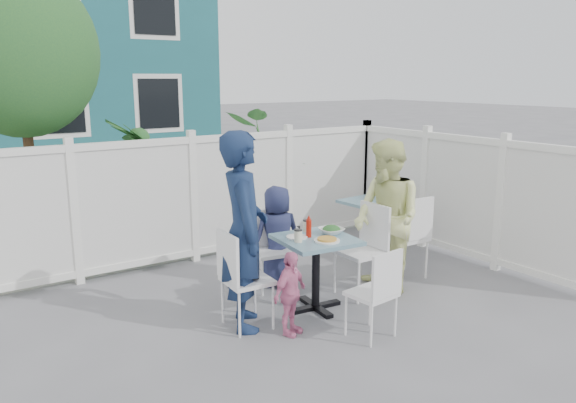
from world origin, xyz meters
TOP-DOWN VIEW (x-y plane):
  - ground at (0.00, 0.00)m, footprint 80.00×80.00m
  - near_sidewalk at (0.00, 3.80)m, footprint 24.00×2.60m
  - street at (0.00, 7.50)m, footprint 24.00×5.00m
  - far_sidewalk at (0.00, 10.60)m, footprint 24.00×1.60m
  - fence_back at (0.10, 2.40)m, footprint 5.86×0.08m
  - fence_right at (3.00, 0.60)m, footprint 0.08×3.66m
  - tree at (-1.60, 3.30)m, footprint 1.80×1.62m
  - potted_shrub_a at (-0.34, 3.10)m, footprint 1.03×1.03m
  - potted_shrub_b at (1.91, 3.00)m, footprint 1.97×1.82m
  - main_table at (0.45, 0.29)m, footprint 0.79×0.79m
  - spare_table at (2.20, 1.38)m, footprint 0.73×0.73m
  - chair_left at (-0.41, 0.34)m, footprint 0.44×0.46m
  - chair_right at (1.16, 0.33)m, footprint 0.43×0.45m
  - chair_back at (0.39, 1.09)m, footprint 0.46×0.45m
  - chair_near at (0.50, -0.55)m, footprint 0.42×0.40m
  - chair_spare at (1.87, 0.38)m, footprint 0.47×0.45m
  - man at (-0.33, 0.37)m, footprint 0.68×0.80m
  - woman at (1.35, 0.23)m, footprint 0.77×0.92m
  - boy at (0.51, 1.09)m, footprint 0.62×0.46m
  - toddler at (-0.09, -0.03)m, footprint 0.50×0.35m
  - plate_main at (0.46, 0.13)m, footprint 0.25×0.25m
  - plate_side at (0.29, 0.40)m, footprint 0.21×0.21m
  - salad_bowl at (0.66, 0.32)m, footprint 0.25×0.25m
  - coffee_cup_a at (0.21, 0.27)m, footprint 0.08×0.08m
  - coffee_cup_b at (0.51, 0.53)m, footprint 0.07×0.07m
  - ketchup_bottle at (0.40, 0.35)m, footprint 0.05×0.05m
  - salt_shaker at (0.38, 0.52)m, footprint 0.03×0.03m
  - pepper_shaker at (0.40, 0.53)m, footprint 0.03×0.03m

SIDE VIEW (x-z plane):
  - ground at x=0.00m, z-range 0.00..0.00m
  - street at x=0.00m, z-range 0.00..0.01m
  - near_sidewalk at x=0.00m, z-range 0.00..0.01m
  - far_sidewalk at x=0.00m, z-range 0.00..0.01m
  - toddler at x=-0.09m, z-range 0.00..0.79m
  - chair_near at x=0.50m, z-range 0.07..0.91m
  - chair_back at x=0.39m, z-range 0.07..0.95m
  - chair_left at x=-0.41m, z-range 0.08..1.02m
  - spare_table at x=2.20m, z-range 0.20..0.92m
  - boy at x=0.51m, z-range 0.00..1.15m
  - chair_spare at x=1.87m, z-range 0.08..1.07m
  - chair_right at x=1.16m, z-range 0.08..1.07m
  - main_table at x=0.45m, z-range 0.21..0.96m
  - plate_side at x=0.29m, z-range 0.76..0.77m
  - plate_main at x=0.46m, z-range 0.76..0.77m
  - fence_right at x=3.00m, z-range -0.02..1.58m
  - fence_back at x=0.10m, z-range -0.02..1.58m
  - salad_bowl at x=0.66m, z-range 0.76..0.82m
  - salt_shaker at x=0.38m, z-range 0.76..0.82m
  - pepper_shaker at x=0.40m, z-range 0.76..0.83m
  - coffee_cup_b at x=0.51m, z-range 0.76..0.87m
  - coffee_cup_a at x=0.21m, z-range 0.76..0.87m
  - woman at x=1.35m, z-range 0.00..1.68m
  - ketchup_bottle at x=0.40m, z-range 0.76..0.93m
  - potted_shrub_a at x=-0.34m, z-range 0.00..1.80m
  - potted_shrub_b at x=1.91m, z-range 0.00..1.83m
  - man at x=-0.33m, z-range 0.00..1.86m
  - tree at x=-1.60m, z-range 0.80..4.39m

